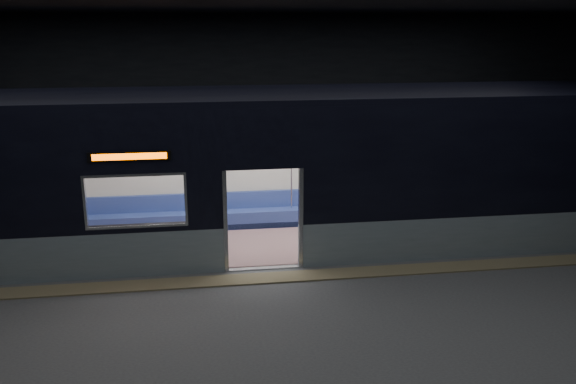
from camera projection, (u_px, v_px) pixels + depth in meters
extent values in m
cube|color=#47494C|center=(270.00, 291.00, 11.16)|extent=(24.00, 14.00, 0.01)
cube|color=black|center=(268.00, 7.00, 9.83)|extent=(24.00, 14.00, 0.04)
cube|color=black|center=(240.00, 105.00, 17.14)|extent=(24.00, 0.04, 5.00)
cube|color=#8C7F59|center=(267.00, 278.00, 11.68)|extent=(22.80, 0.50, 0.03)
cube|color=#8C9BA7|center=(6.00, 261.00, 11.37)|extent=(8.30, 0.12, 0.90)
cube|color=#8C9BA7|center=(494.00, 235.00, 12.74)|extent=(8.30, 0.12, 0.90)
cube|color=black|center=(501.00, 161.00, 12.31)|extent=(8.30, 0.12, 2.30)
cube|color=black|center=(262.00, 139.00, 11.47)|extent=(1.40, 0.12, 1.15)
cube|color=#B7BABC|center=(225.00, 222.00, 11.79)|extent=(0.08, 0.14, 2.05)
cube|color=#B7BABC|center=(301.00, 218.00, 12.00)|extent=(0.08, 0.14, 2.05)
cube|color=black|center=(130.00, 156.00, 11.11)|extent=(1.50, 0.04, 0.18)
cube|color=#F55600|center=(130.00, 156.00, 11.10)|extent=(1.34, 0.03, 0.12)
cube|color=#B8B7A9|center=(250.00, 160.00, 14.49)|extent=(18.00, 0.12, 3.20)
cube|color=black|center=(255.00, 96.00, 12.67)|extent=(18.00, 3.00, 0.15)
cube|color=#8B6565|center=(257.00, 243.00, 13.54)|extent=(17.76, 2.76, 0.04)
cube|color=#B8B7A9|center=(255.00, 140.00, 12.91)|extent=(17.76, 2.76, 0.10)
cube|color=#334A94|center=(252.00, 218.00, 14.55)|extent=(11.00, 0.48, 0.41)
cube|color=#334A94|center=(251.00, 199.00, 14.62)|extent=(11.00, 0.10, 0.40)
cube|color=#815E60|center=(95.00, 260.00, 11.97)|extent=(4.40, 0.48, 0.41)
cube|color=#815E60|center=(417.00, 243.00, 12.91)|extent=(4.40, 0.48, 0.41)
cylinder|color=silver|center=(214.00, 210.00, 12.02)|extent=(0.04, 0.04, 2.26)
cylinder|color=silver|center=(211.00, 182.00, 14.17)|extent=(0.04, 0.04, 2.26)
cylinder|color=silver|center=(308.00, 206.00, 12.29)|extent=(0.04, 0.04, 2.26)
cylinder|color=silver|center=(291.00, 179.00, 14.44)|extent=(0.04, 0.04, 2.26)
cylinder|color=silver|center=(251.00, 148.00, 14.05)|extent=(11.00, 0.03, 0.03)
cube|color=black|center=(444.00, 201.00, 14.93)|extent=(0.16, 0.44, 0.15)
cube|color=black|center=(451.00, 201.00, 14.96)|extent=(0.16, 0.44, 0.15)
cylinder|color=black|center=(446.00, 214.00, 14.81)|extent=(0.10, 0.10, 0.43)
cylinder|color=black|center=(454.00, 214.00, 14.84)|extent=(0.10, 0.10, 0.43)
cube|color=pink|center=(445.00, 198.00, 15.11)|extent=(0.38, 0.21, 0.19)
cylinder|color=pink|center=(445.00, 185.00, 15.05)|extent=(0.42, 0.42, 0.49)
sphere|color=tan|center=(446.00, 171.00, 14.94)|extent=(0.20, 0.20, 0.20)
sphere|color=black|center=(446.00, 169.00, 14.97)|extent=(0.21, 0.21, 0.21)
cube|color=black|center=(447.00, 196.00, 14.83)|extent=(0.28, 0.24, 0.13)
cube|color=white|center=(385.00, 161.00, 14.91)|extent=(0.98, 0.03, 0.63)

